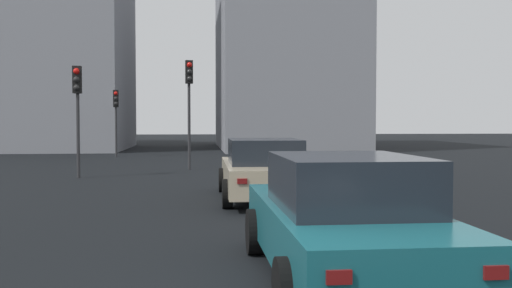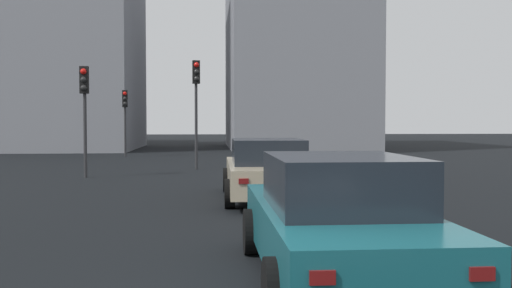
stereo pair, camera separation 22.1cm
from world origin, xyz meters
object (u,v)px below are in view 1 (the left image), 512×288
traffic_light_near_left (189,91)px  car_teal_left_second (343,220)px  traffic_light_near_right (116,109)px  traffic_light_far_left (77,97)px  car_beige_left_lead (264,170)px

traffic_light_near_left → car_teal_left_second: bearing=-1.0°
car_teal_left_second → traffic_light_near_left: (15.92, 1.93, 2.34)m
traffic_light_near_left → traffic_light_near_right: bearing=-162.3°
car_teal_left_second → traffic_light_near_right: bearing=13.6°
traffic_light_near_right → traffic_light_near_left: bearing=17.3°
traffic_light_near_left → traffic_light_far_left: size_ratio=1.15×
car_beige_left_lead → traffic_light_near_left: (8.78, 1.87, 2.35)m
car_teal_left_second → traffic_light_near_left: 16.21m
car_teal_left_second → traffic_light_near_right: (24.13, 5.86, 1.84)m
traffic_light_near_right → traffic_light_far_left: 11.29m
car_beige_left_lead → traffic_light_near_right: bearing=19.7°
traffic_light_near_left → traffic_light_far_left: traffic_light_near_left is taller
car_teal_left_second → traffic_light_near_right: size_ratio=1.31×
car_beige_left_lead → traffic_light_far_left: 8.16m
car_teal_left_second → car_beige_left_lead: bearing=0.5°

